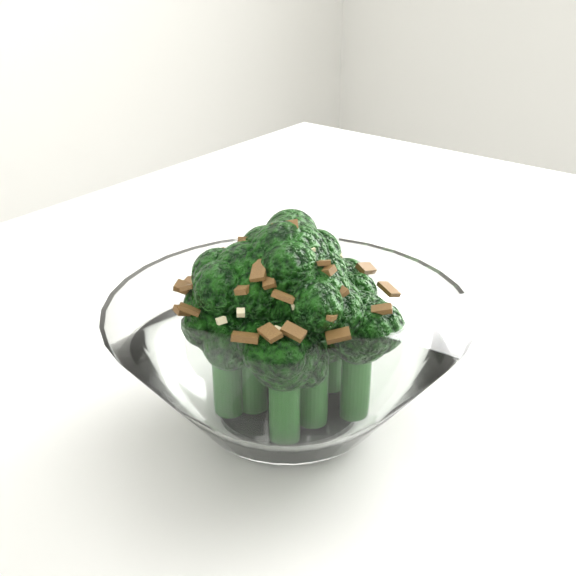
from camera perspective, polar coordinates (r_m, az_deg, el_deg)
table at (r=0.47m, az=-4.12°, el=-19.75°), size 1.37×1.09×0.75m
broccoli_dish at (r=0.44m, az=0.01°, el=-4.25°), size 0.20×0.20×0.12m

